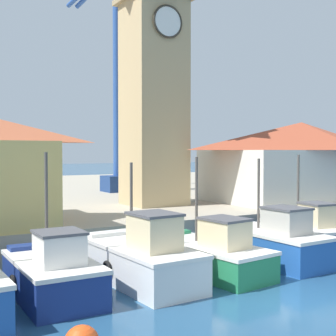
# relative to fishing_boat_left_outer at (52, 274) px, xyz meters

# --- Properties ---
(ground_plane) EXTENTS (300.00, 300.00, 0.00)m
(ground_plane) POSITION_rel_fishing_boat_left_outer_xyz_m (5.91, -4.21, -0.73)
(ground_plane) COLOR navy
(quay_wharf) EXTENTS (120.00, 40.00, 1.26)m
(quay_wharf) POSITION_rel_fishing_boat_left_outer_xyz_m (5.91, 23.95, -0.09)
(quay_wharf) COLOR #A89E89
(quay_wharf) RESTS_ON ground
(fishing_boat_left_outer) EXTENTS (2.19, 4.26, 4.27)m
(fishing_boat_left_outer) POSITION_rel_fishing_boat_left_outer_xyz_m (0.00, 0.00, 0.00)
(fishing_boat_left_outer) COLOR navy
(fishing_boat_left_outer) RESTS_ON ground
(fishing_boat_left_inner) EXTENTS (2.39, 5.11, 3.92)m
(fishing_boat_left_inner) POSITION_rel_fishing_boat_left_outer_xyz_m (2.96, 0.06, 0.08)
(fishing_boat_left_inner) COLOR silver
(fishing_boat_left_inner) RESTS_ON ground
(fishing_boat_mid_left) EXTENTS (2.63, 5.15, 4.10)m
(fishing_boat_mid_left) POSITION_rel_fishing_boat_left_outer_xyz_m (5.58, 0.02, -0.04)
(fishing_boat_mid_left) COLOR #237A4C
(fishing_boat_mid_left) RESTS_ON ground
(fishing_boat_center) EXTENTS (2.34, 5.12, 4.01)m
(fishing_boat_center) POSITION_rel_fishing_boat_left_outer_xyz_m (8.64, 0.23, 0.05)
(fishing_boat_center) COLOR #2356A8
(fishing_boat_center) RESTS_ON ground
(fishing_boat_mid_right) EXTENTS (2.39, 4.58, 4.15)m
(fishing_boat_mid_right) POSITION_rel_fishing_boat_left_outer_xyz_m (11.29, 0.89, 0.03)
(fishing_boat_mid_right) COLOR navy
(fishing_boat_mid_right) RESTS_ON ground
(clock_tower) EXTENTS (3.54, 3.54, 15.56)m
(clock_tower) POSITION_rel_fishing_boat_left_outer_xyz_m (8.77, 10.05, 7.88)
(clock_tower) COLOR tan
(clock_tower) RESTS_ON quay_wharf
(warehouse_right) EXTENTS (12.23, 6.64, 4.88)m
(warehouse_right) POSITION_rel_fishing_boat_left_outer_xyz_m (18.39, 8.12, 3.03)
(warehouse_right) COLOR silver
(warehouse_right) RESTS_ON quay_wharf
(port_crane_near) EXTENTS (3.65, 8.08, 18.26)m
(port_crane_near) POSITION_rel_fishing_boat_left_outer_xyz_m (11.66, 18.43, 7.41)
(port_crane_near) COLOR navy
(port_crane_near) RESTS_ON quay_wharf
(port_crane_far) EXTENTS (2.96, 7.83, 17.68)m
(port_crane_far) POSITION_rel_fishing_boat_left_outer_xyz_m (10.42, 19.14, 7.35)
(port_crane_far) COLOR navy
(port_crane_far) RESTS_ON quay_wharf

